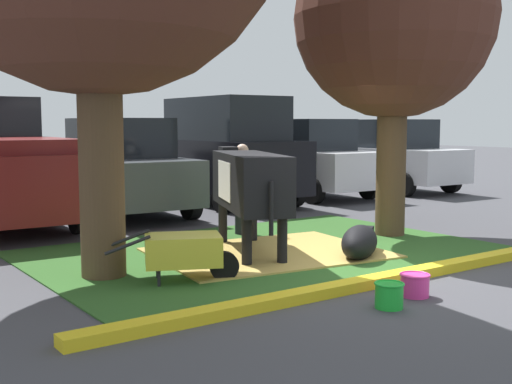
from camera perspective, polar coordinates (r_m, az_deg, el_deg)
The scene contains 15 objects.
ground_plane at distance 8.63m, azimuth 9.08°, elevation -6.86°, with size 80.00×80.00×0.00m, color #424247.
grass_island at distance 9.77m, azimuth 0.77°, elevation -5.21°, with size 6.69×4.53×0.02m, color #2D5B23.
curb_yellow at distance 7.99m, azimuth 11.18°, elevation -7.51°, with size 7.89×0.24×0.12m, color yellow.
hay_bedding at distance 9.54m, azimuth 1.05°, elevation -5.39°, with size 3.20×2.40×0.04m, color tan.
shade_tree_right at distance 11.37m, azimuth 12.03°, elevation 14.60°, with size 3.35×3.35×5.35m.
cow_holstein at distance 9.56m, azimuth -0.67°, elevation 0.95°, with size 1.58×3.01×1.52m.
calf_lying at distance 9.37m, azimuth 9.08°, elevation -4.35°, with size 1.24×1.04×0.48m.
person_handler at distance 11.13m, azimuth -1.20°, elevation 0.49°, with size 0.52×0.34×1.57m.
wheelbarrow at distance 7.91m, azimuth -6.24°, elevation -5.15°, with size 1.57×1.06×0.63m.
bucket_green at distance 6.98m, azimuth 11.59°, elevation -8.81°, with size 0.32×0.32×0.27m.
bucket_pink at distance 7.50m, azimuth 13.74°, elevation -7.88°, with size 0.34×0.34×0.26m.
sedan_blue at distance 13.88m, azimuth -11.82°, elevation 2.08°, with size 2.14×4.46×2.02m.
suv_black at distance 15.61m, azimuth -2.72°, elevation 3.68°, with size 2.25×4.66×2.52m.
hatchback_white at distance 17.11m, azimuth 4.46°, elevation 2.92°, with size 2.14×4.46×2.02m.
sedan_silver at distance 18.97m, azimuth 11.69°, elevation 3.12°, with size 2.14×4.46×2.02m.
Camera 1 is at (-5.93, -5.97, 1.92)m, focal length 45.63 mm.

